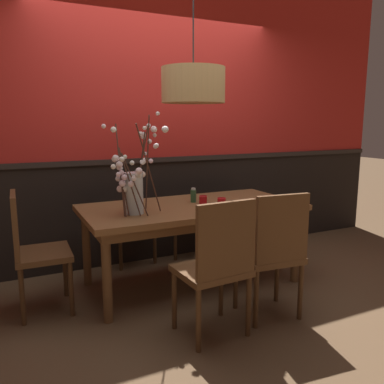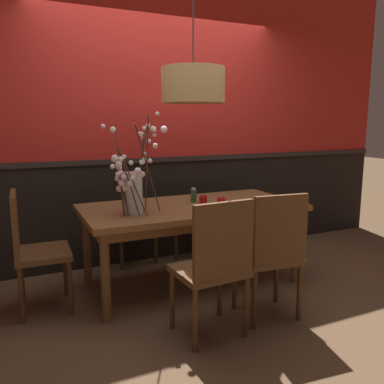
{
  "view_description": "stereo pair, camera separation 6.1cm",
  "coord_description": "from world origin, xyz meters",
  "px_view_note": "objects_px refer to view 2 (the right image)",
  "views": [
    {
      "loc": [
        -1.48,
        -3.08,
        1.46
      ],
      "look_at": [
        0.0,
        0.0,
        0.85
      ],
      "focal_mm": 36.92,
      "sensor_mm": 36.0,
      "label": 1
    },
    {
      "loc": [
        -1.43,
        -3.11,
        1.46
      ],
      "look_at": [
        0.0,
        0.0,
        0.85
      ],
      "focal_mm": 36.92,
      "sensor_mm": 36.0,
      "label": 2
    }
  ],
  "objects_px": {
    "candle_holder_nearer_center": "(203,200)",
    "candle_holder_nearer_edge": "(221,202)",
    "vase_with_blossoms": "(133,185)",
    "pendant_lamp": "(193,85)",
    "chair_near_side_right": "(272,250)",
    "chair_far_side_left": "(129,211)",
    "chair_head_west_end": "(32,245)",
    "condiment_bottle": "(194,195)",
    "chair_far_side_right": "(183,207)",
    "chair_near_side_left": "(215,262)",
    "dining_table": "(192,214)"
  },
  "relations": [
    {
      "from": "chair_head_west_end",
      "to": "condiment_bottle",
      "type": "xyz_separation_m",
      "value": [
        1.39,
        0.07,
        0.27
      ]
    },
    {
      "from": "chair_near_side_right",
      "to": "chair_head_west_end",
      "type": "xyz_separation_m",
      "value": [
        -1.58,
        0.88,
        -0.01
      ]
    },
    {
      "from": "chair_far_side_right",
      "to": "chair_far_side_left",
      "type": "bearing_deg",
      "value": -179.01
    },
    {
      "from": "candle_holder_nearer_center",
      "to": "pendant_lamp",
      "type": "relative_size",
      "value": 0.05
    },
    {
      "from": "chair_far_side_left",
      "to": "candle_holder_nearer_edge",
      "type": "relative_size",
      "value": 12.26
    },
    {
      "from": "candle_holder_nearer_center",
      "to": "condiment_bottle",
      "type": "bearing_deg",
      "value": 111.81
    },
    {
      "from": "chair_near_side_left",
      "to": "candle_holder_nearer_center",
      "type": "bearing_deg",
      "value": 68.36
    },
    {
      "from": "vase_with_blossoms",
      "to": "candle_holder_nearer_center",
      "type": "relative_size",
      "value": 10.69
    },
    {
      "from": "chair_far_side_left",
      "to": "condiment_bottle",
      "type": "bearing_deg",
      "value": -62.27
    },
    {
      "from": "chair_far_side_left",
      "to": "chair_head_west_end",
      "type": "distance_m",
      "value": 1.29
    },
    {
      "from": "candle_holder_nearer_edge",
      "to": "vase_with_blossoms",
      "type": "bearing_deg",
      "value": 174.35
    },
    {
      "from": "dining_table",
      "to": "condiment_bottle",
      "type": "xyz_separation_m",
      "value": [
        0.06,
        0.1,
        0.14
      ]
    },
    {
      "from": "chair_near_side_right",
      "to": "candle_holder_nearer_center",
      "type": "height_order",
      "value": "chair_near_side_right"
    },
    {
      "from": "dining_table",
      "to": "chair_far_side_right",
      "type": "height_order",
      "value": "chair_far_side_right"
    },
    {
      "from": "chair_far_side_right",
      "to": "candle_holder_nearer_center",
      "type": "height_order",
      "value": "chair_far_side_right"
    },
    {
      "from": "candle_holder_nearer_edge",
      "to": "condiment_bottle",
      "type": "xyz_separation_m",
      "value": [
        -0.13,
        0.28,
        0.02
      ]
    },
    {
      "from": "chair_near_side_right",
      "to": "pendant_lamp",
      "type": "bearing_deg",
      "value": 108.28
    },
    {
      "from": "dining_table",
      "to": "pendant_lamp",
      "type": "bearing_deg",
      "value": -103.71
    },
    {
      "from": "vase_with_blossoms",
      "to": "chair_far_side_right",
      "type": "bearing_deg",
      "value": 49.02
    },
    {
      "from": "chair_far_side_right",
      "to": "vase_with_blossoms",
      "type": "distance_m",
      "value": 1.38
    },
    {
      "from": "chair_far_side_right",
      "to": "chair_near_side_right",
      "type": "bearing_deg",
      "value": -91.2
    },
    {
      "from": "chair_near_side_right",
      "to": "chair_near_side_left",
      "type": "xyz_separation_m",
      "value": [
        -0.5,
        -0.06,
        0.0
      ]
    },
    {
      "from": "candle_holder_nearer_center",
      "to": "candle_holder_nearer_edge",
      "type": "xyz_separation_m",
      "value": [
        0.09,
        -0.17,
        0.0
      ]
    },
    {
      "from": "chair_head_west_end",
      "to": "pendant_lamp",
      "type": "xyz_separation_m",
      "value": [
        1.32,
        -0.08,
        1.23
      ]
    },
    {
      "from": "vase_with_blossoms",
      "to": "candle_holder_nearer_center",
      "type": "xyz_separation_m",
      "value": [
        0.67,
        0.1,
        -0.19
      ]
    },
    {
      "from": "chair_head_west_end",
      "to": "candle_holder_nearer_center",
      "type": "relative_size",
      "value": 12.5
    },
    {
      "from": "chair_far_side_left",
      "to": "candle_holder_nearer_edge",
      "type": "height_order",
      "value": "chair_far_side_left"
    },
    {
      "from": "chair_far_side_right",
      "to": "chair_near_side_left",
      "type": "xyz_separation_m",
      "value": [
        -0.54,
        -1.78,
        0.03
      ]
    },
    {
      "from": "candle_holder_nearer_edge",
      "to": "pendant_lamp",
      "type": "bearing_deg",
      "value": 146.07
    },
    {
      "from": "chair_near_side_left",
      "to": "condiment_bottle",
      "type": "relative_size",
      "value": 7.31
    },
    {
      "from": "candle_holder_nearer_center",
      "to": "candle_holder_nearer_edge",
      "type": "distance_m",
      "value": 0.2
    },
    {
      "from": "chair_near_side_right",
      "to": "candle_holder_nearer_edge",
      "type": "xyz_separation_m",
      "value": [
        -0.06,
        0.67,
        0.23
      ]
    },
    {
      "from": "chair_near_side_right",
      "to": "vase_with_blossoms",
      "type": "xyz_separation_m",
      "value": [
        -0.82,
        0.74,
        0.43
      ]
    },
    {
      "from": "chair_far_side_right",
      "to": "chair_head_west_end",
      "type": "height_order",
      "value": "chair_head_west_end"
    },
    {
      "from": "dining_table",
      "to": "chair_near_side_right",
      "type": "xyz_separation_m",
      "value": [
        0.25,
        -0.85,
        -0.11
      ]
    },
    {
      "from": "candle_holder_nearer_center",
      "to": "pendant_lamp",
      "type": "distance_m",
      "value": 0.99
    },
    {
      "from": "chair_far_side_left",
      "to": "vase_with_blossoms",
      "type": "relative_size",
      "value": 1.19
    },
    {
      "from": "vase_with_blossoms",
      "to": "chair_near_side_right",
      "type": "bearing_deg",
      "value": -42.18
    },
    {
      "from": "chair_far_side_right",
      "to": "chair_near_side_left",
      "type": "height_order",
      "value": "chair_near_side_left"
    },
    {
      "from": "chair_far_side_right",
      "to": "condiment_bottle",
      "type": "bearing_deg",
      "value": -106.51
    },
    {
      "from": "chair_far_side_left",
      "to": "chair_near_side_right",
      "type": "bearing_deg",
      "value": -70.84
    },
    {
      "from": "chair_head_west_end",
      "to": "candle_holder_nearer_center",
      "type": "distance_m",
      "value": 1.46
    },
    {
      "from": "chair_head_west_end",
      "to": "condiment_bottle",
      "type": "distance_m",
      "value": 1.42
    },
    {
      "from": "chair_near_side_right",
      "to": "pendant_lamp",
      "type": "relative_size",
      "value": 0.7
    },
    {
      "from": "candle_holder_nearer_edge",
      "to": "chair_near_side_right",
      "type": "bearing_deg",
      "value": -84.81
    },
    {
      "from": "candle_holder_nearer_center",
      "to": "candle_holder_nearer_edge",
      "type": "height_order",
      "value": "candle_holder_nearer_edge"
    },
    {
      "from": "vase_with_blossoms",
      "to": "pendant_lamp",
      "type": "distance_m",
      "value": 0.97
    },
    {
      "from": "chair_near_side_left",
      "to": "candle_holder_nearer_center",
      "type": "height_order",
      "value": "chair_near_side_left"
    },
    {
      "from": "chair_near_side_left",
      "to": "chair_far_side_left",
      "type": "bearing_deg",
      "value": 92.92
    },
    {
      "from": "pendant_lamp",
      "to": "candle_holder_nearer_center",
      "type": "bearing_deg",
      "value": 17.11
    }
  ]
}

